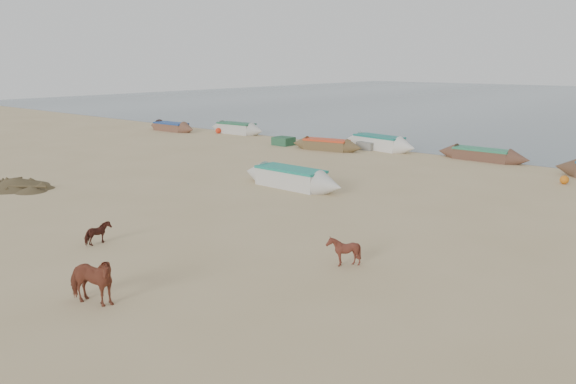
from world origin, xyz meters
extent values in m
plane|color=tan|center=(0.00, 0.00, 0.00)|extent=(140.00, 140.00, 0.00)
imported|color=brown|center=(1.55, -5.70, 0.66)|extent=(1.70, 1.18, 1.31)
imported|color=#59261C|center=(4.90, 0.77, 0.48)|extent=(0.96, 0.88, 0.95)
imported|color=#4D2019|center=(-2.66, -2.88, 0.38)|extent=(0.90, 0.96, 0.76)
cone|color=brown|center=(-13.79, -0.59, 0.25)|extent=(4.08, 4.08, 0.49)
cube|color=#285A3C|center=(-12.82, 18.82, 0.30)|extent=(1.40, 1.20, 0.60)
sphere|color=orange|center=(6.89, 17.66, 0.22)|extent=(0.44, 0.44, 0.44)
cube|color=gray|center=(-6.89, 20.99, 0.28)|extent=(1.20, 1.10, 0.56)
sphere|color=red|center=(-21.63, 20.50, 0.24)|extent=(0.48, 0.48, 0.48)
camera|label=1|loc=(13.98, -12.73, 6.10)|focal=35.00mm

